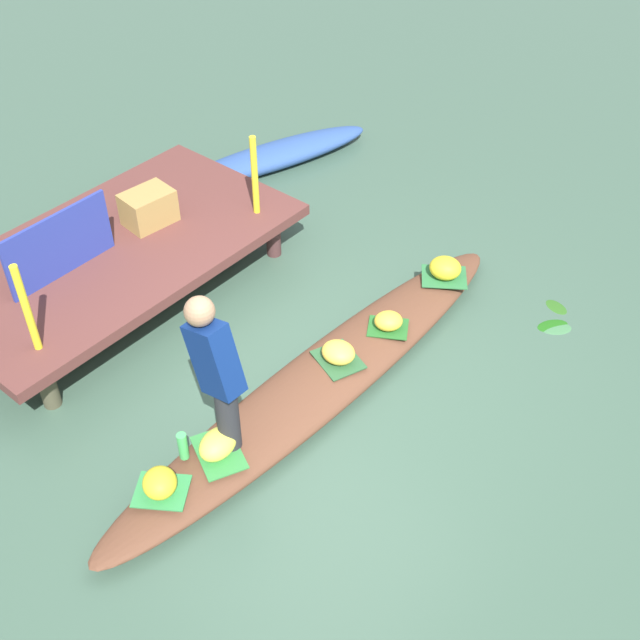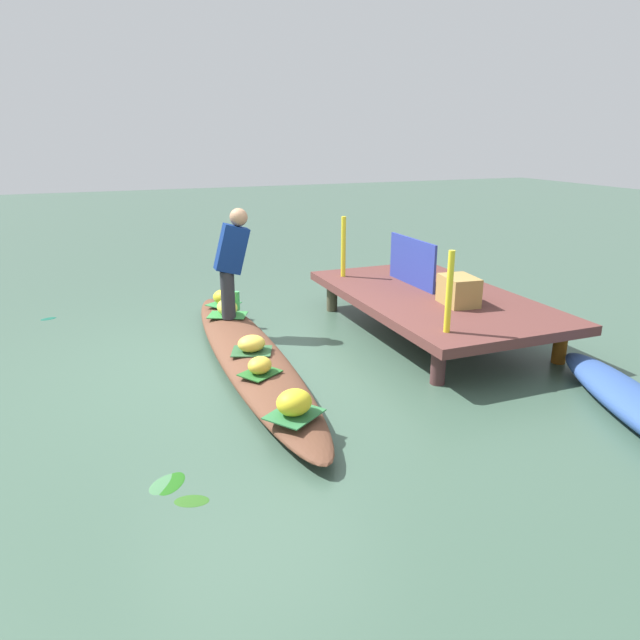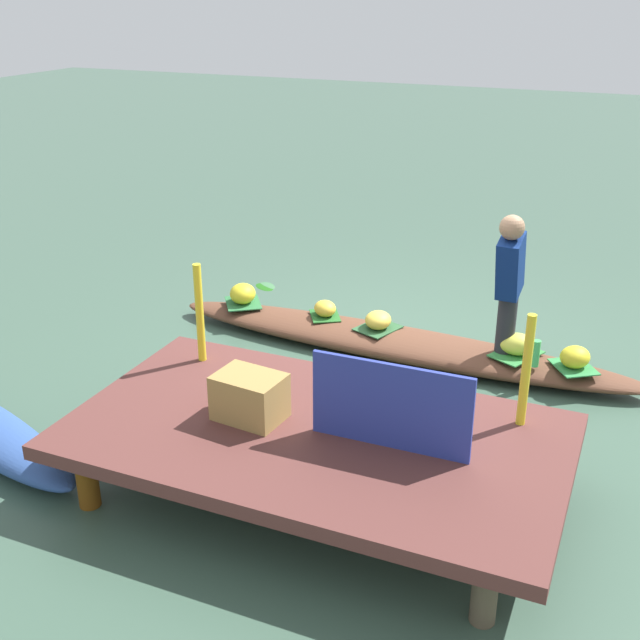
% 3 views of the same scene
% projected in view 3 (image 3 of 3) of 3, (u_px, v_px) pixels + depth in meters
% --- Properties ---
extents(canal_water, '(40.00, 40.00, 0.00)m').
position_uv_depth(canal_water, '(395.00, 353.00, 7.23)').
color(canal_water, '#3A5645').
rests_on(canal_water, ground).
extents(dock_platform, '(3.20, 1.80, 0.47)m').
position_uv_depth(dock_platform, '(315.00, 438.00, 5.12)').
color(dock_platform, brown).
rests_on(dock_platform, ground).
extents(vendor_boat, '(4.45, 0.77, 0.21)m').
position_uv_depth(vendor_boat, '(395.00, 343.00, 7.19)').
color(vendor_boat, brown).
rests_on(vendor_boat, ground).
extents(leaf_mat_0, '(0.50, 0.51, 0.01)m').
position_uv_depth(leaf_mat_0, '(243.00, 303.00, 7.80)').
color(leaf_mat_0, '#2A6A39').
rests_on(leaf_mat_0, vendor_boat).
extents(banana_bunch_0, '(0.33, 0.35, 0.20)m').
position_uv_depth(banana_bunch_0, '(243.00, 294.00, 7.76)').
color(banana_bunch_0, yellow).
rests_on(banana_bunch_0, vendor_boat).
extents(leaf_mat_1, '(0.45, 0.46, 0.01)m').
position_uv_depth(leaf_mat_1, '(574.00, 367.00, 6.50)').
color(leaf_mat_1, '#2F8343').
rests_on(leaf_mat_1, vendor_boat).
extents(banana_bunch_1, '(0.34, 0.34, 0.18)m').
position_uv_depth(banana_bunch_1, '(575.00, 357.00, 6.47)').
color(banana_bunch_1, gold).
rests_on(banana_bunch_1, vendor_boat).
extents(leaf_mat_2, '(0.42, 0.47, 0.01)m').
position_uv_depth(leaf_mat_2, '(378.00, 328.00, 7.23)').
color(leaf_mat_2, '#2A5631').
rests_on(leaf_mat_2, vendor_boat).
extents(banana_bunch_2, '(0.27, 0.30, 0.16)m').
position_uv_depth(banana_bunch_2, '(378.00, 320.00, 7.20)').
color(banana_bunch_2, yellow).
rests_on(banana_bunch_2, vendor_boat).
extents(leaf_mat_3, '(0.45, 0.52, 0.01)m').
position_uv_depth(leaf_mat_3, '(516.00, 354.00, 6.73)').
color(leaf_mat_3, '#307E3A').
rests_on(leaf_mat_3, vendor_boat).
extents(banana_bunch_3, '(0.33, 0.26, 0.19)m').
position_uv_depth(banana_bunch_3, '(517.00, 344.00, 6.69)').
color(banana_bunch_3, '#EAE54C').
rests_on(banana_bunch_3, vendor_boat).
extents(leaf_mat_4, '(0.39, 0.42, 0.01)m').
position_uv_depth(leaf_mat_4, '(325.00, 316.00, 7.50)').
color(leaf_mat_4, '#236025').
rests_on(leaf_mat_4, vendor_boat).
extents(banana_bunch_4, '(0.31, 0.31, 0.15)m').
position_uv_depth(banana_bunch_4, '(325.00, 308.00, 7.47)').
color(banana_bunch_4, gold).
rests_on(banana_bunch_4, vendor_boat).
extents(vendor_person, '(0.20, 0.41, 1.25)m').
position_uv_depth(vendor_person, '(509.00, 277.00, 6.45)').
color(vendor_person, '#28282D').
rests_on(vendor_person, vendor_boat).
extents(water_bottle, '(0.07, 0.07, 0.23)m').
position_uv_depth(water_bottle, '(536.00, 353.00, 6.48)').
color(water_bottle, '#47BE5F').
rests_on(water_bottle, vendor_boat).
extents(market_banner, '(1.01, 0.04, 0.57)m').
position_uv_depth(market_banner, '(390.00, 406.00, 4.80)').
color(market_banner, '#293794').
rests_on(market_banner, dock_platform).
extents(railing_post_west, '(0.06, 0.06, 0.77)m').
position_uv_depth(railing_post_west, '(526.00, 371.00, 5.02)').
color(railing_post_west, yellow).
rests_on(railing_post_west, dock_platform).
extents(railing_post_east, '(0.06, 0.06, 0.77)m').
position_uv_depth(railing_post_east, '(200.00, 313.00, 5.89)').
color(railing_post_east, yellow).
rests_on(railing_post_east, dock_platform).
extents(produce_crate, '(0.47, 0.37, 0.31)m').
position_uv_depth(produce_crate, '(250.00, 397.00, 5.18)').
color(produce_crate, '#9E7C42').
rests_on(produce_crate, dock_platform).
extents(drifting_plant_0, '(0.32, 0.29, 0.01)m').
position_uv_depth(drifting_plant_0, '(264.00, 287.00, 8.79)').
color(drifting_plant_0, '#1D5A14').
rests_on(drifting_plant_0, ground).
extents(drifting_plant_1, '(0.20, 0.26, 0.01)m').
position_uv_depth(drifting_plant_1, '(241.00, 286.00, 8.81)').
color(drifting_plant_1, '#2A5C1C').
rests_on(drifting_plant_1, ground).
extents(drifting_plant_3, '(0.31, 0.31, 0.01)m').
position_uv_depth(drifting_plant_3, '(267.00, 286.00, 8.82)').
color(drifting_plant_3, '#3D7044').
rests_on(drifting_plant_3, ground).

